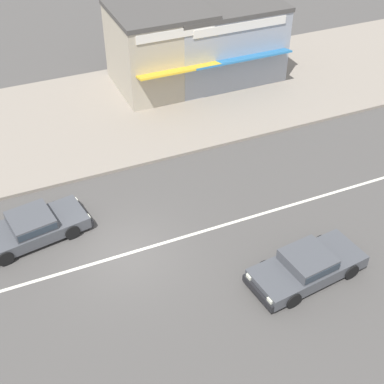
{
  "coord_description": "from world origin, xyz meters",
  "views": [
    {
      "loc": [
        -3.36,
        -14.03,
        14.34
      ],
      "look_at": [
        3.36,
        1.53,
        0.8
      ],
      "focal_mm": 50.0,
      "sensor_mm": 36.0,
      "label": 1
    }
  ],
  "objects_px": {
    "sedan_dark_grey_0": "(307,266)",
    "shopfront_corner_warung": "(221,40)",
    "shopfront_mid_block": "(160,47)",
    "sedan_dark_grey_2": "(32,227)"
  },
  "relations": [
    {
      "from": "shopfront_corner_warung",
      "to": "shopfront_mid_block",
      "type": "distance_m",
      "value": 3.6
    },
    {
      "from": "sedan_dark_grey_0",
      "to": "shopfront_mid_block",
      "type": "relative_size",
      "value": 0.79
    },
    {
      "from": "sedan_dark_grey_0",
      "to": "shopfront_corner_warung",
      "type": "relative_size",
      "value": 0.7
    },
    {
      "from": "sedan_dark_grey_0",
      "to": "shopfront_corner_warung",
      "type": "height_order",
      "value": "shopfront_corner_warung"
    },
    {
      "from": "sedan_dark_grey_2",
      "to": "sedan_dark_grey_0",
      "type": "bearing_deg",
      "value": -34.64
    },
    {
      "from": "sedan_dark_grey_0",
      "to": "sedan_dark_grey_2",
      "type": "distance_m",
      "value": 10.4
    },
    {
      "from": "shopfront_corner_warung",
      "to": "shopfront_mid_block",
      "type": "height_order",
      "value": "shopfront_mid_block"
    },
    {
      "from": "sedan_dark_grey_0",
      "to": "shopfront_corner_warung",
      "type": "xyz_separation_m",
      "value": [
        4.03,
        15.49,
        1.73
      ]
    },
    {
      "from": "sedan_dark_grey_2",
      "to": "shopfront_corner_warung",
      "type": "xyz_separation_m",
      "value": [
        12.59,
        9.58,
        1.73
      ]
    },
    {
      "from": "sedan_dark_grey_2",
      "to": "shopfront_mid_block",
      "type": "bearing_deg",
      "value": 47.27
    }
  ]
}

